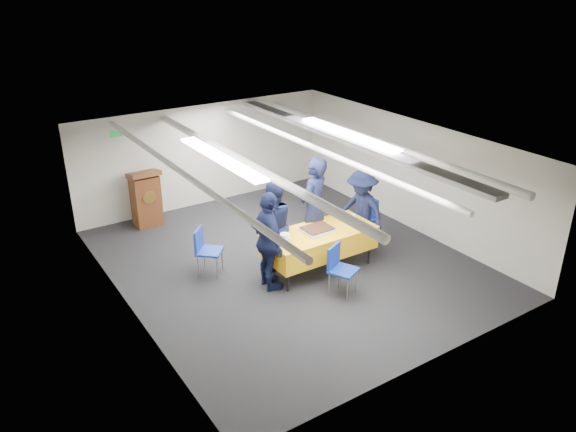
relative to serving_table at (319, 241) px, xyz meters
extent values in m
plane|color=black|center=(-0.31, 0.53, -0.56)|extent=(7.00, 7.00, 0.00)
cube|color=beige|center=(-0.31, 4.02, 0.59)|extent=(6.00, 0.02, 2.30)
cube|color=beige|center=(-3.30, 0.53, 0.59)|extent=(0.02, 7.00, 2.30)
cube|color=beige|center=(2.68, 0.53, 0.59)|extent=(0.02, 7.00, 2.30)
cube|color=silver|center=(-0.31, 0.53, 1.73)|extent=(6.00, 7.00, 0.02)
cylinder|color=silver|center=(-2.31, 0.53, 1.62)|extent=(0.10, 6.90, 0.10)
cylinder|color=silver|center=(-1.21, 0.53, 1.58)|extent=(0.14, 6.90, 0.14)
cylinder|color=silver|center=(0.29, 0.53, 1.54)|extent=(0.10, 6.90, 0.10)
cylinder|color=silver|center=(1.59, 0.53, 1.50)|extent=(0.14, 6.90, 0.14)
cube|color=gray|center=(0.89, 0.53, 1.64)|extent=(0.28, 6.90, 0.08)
cube|color=white|center=(-1.61, 0.53, 1.71)|extent=(0.25, 2.60, 0.04)
cube|color=white|center=(0.99, 0.53, 1.71)|extent=(0.25, 2.60, 0.04)
cube|color=#0C591E|center=(-2.21, 4.00, 1.39)|extent=(0.30, 0.04, 0.12)
cylinder|color=black|center=(-0.90, -0.34, -0.38)|extent=(0.04, 0.04, 0.36)
cylinder|color=black|center=(0.90, -0.34, -0.38)|extent=(0.04, 0.04, 0.36)
cylinder|color=black|center=(-0.90, 0.34, -0.38)|extent=(0.04, 0.04, 0.36)
cylinder|color=black|center=(0.90, 0.34, -0.38)|extent=(0.04, 0.04, 0.36)
cube|color=yellow|center=(0.00, 0.00, -0.01)|extent=(2.01, 0.90, 0.39)
cube|color=yellow|center=(0.00, 0.00, 0.20)|extent=(2.03, 0.92, 0.03)
cube|color=white|center=(-0.06, -0.01, 0.24)|extent=(0.52, 0.41, 0.06)
cube|color=black|center=(-0.06, -0.01, 0.29)|extent=(0.50, 0.39, 0.03)
sphere|color=#103795|center=(-0.29, -0.20, 0.29)|extent=(0.04, 0.04, 0.04)
sphere|color=#103795|center=(-0.29, 0.17, 0.29)|extent=(0.04, 0.04, 0.04)
sphere|color=#103795|center=(-0.18, -0.20, 0.29)|extent=(0.04, 0.04, 0.04)
sphere|color=#103795|center=(-0.18, 0.17, 0.29)|extent=(0.04, 0.04, 0.04)
sphere|color=#103795|center=(-0.06, -0.20, 0.29)|extent=(0.04, 0.04, 0.04)
sphere|color=#103795|center=(-0.06, 0.17, 0.29)|extent=(0.04, 0.04, 0.04)
sphere|color=#103795|center=(0.05, -0.20, 0.29)|extent=(0.04, 0.04, 0.04)
sphere|color=#103795|center=(0.05, 0.17, 0.29)|extent=(0.04, 0.04, 0.04)
sphere|color=#103795|center=(0.17, -0.20, 0.29)|extent=(0.04, 0.04, 0.04)
sphere|color=#103795|center=(0.17, 0.17, 0.29)|extent=(0.04, 0.04, 0.04)
sphere|color=#103795|center=(-0.31, -0.11, 0.29)|extent=(0.04, 0.04, 0.04)
sphere|color=#103795|center=(0.19, -0.11, 0.29)|extent=(0.04, 0.04, 0.04)
sphere|color=#103795|center=(-0.31, -0.01, 0.29)|extent=(0.04, 0.04, 0.04)
sphere|color=#103795|center=(0.19, -0.01, 0.29)|extent=(0.04, 0.04, 0.04)
sphere|color=#103795|center=(-0.31, 0.08, 0.29)|extent=(0.04, 0.04, 0.04)
sphere|color=#103795|center=(0.19, 0.08, 0.29)|extent=(0.04, 0.04, 0.04)
cylinder|color=white|center=(-0.77, -0.05, 0.27)|extent=(0.20, 0.20, 0.11)
cylinder|color=white|center=(-0.77, -0.05, 0.35)|extent=(0.17, 0.17, 0.05)
cylinder|color=white|center=(0.65, -0.05, 0.27)|extent=(0.23, 0.23, 0.12)
cylinder|color=white|center=(0.65, -0.05, 0.36)|extent=(0.19, 0.19, 0.05)
cube|color=brown|center=(-1.91, 3.58, -0.01)|extent=(0.55, 0.45, 1.10)
cube|color=brown|center=(-1.91, 3.55, 0.59)|extent=(0.62, 0.53, 0.21)
cylinder|color=gold|center=(-1.91, 3.34, 0.14)|extent=(0.28, 0.02, 0.28)
cylinder|color=gray|center=(-0.26, -1.14, -0.34)|extent=(0.02, 0.02, 0.43)
cylinder|color=gray|center=(0.05, -1.00, -0.34)|extent=(0.02, 0.02, 0.43)
cylinder|color=gray|center=(-0.40, -0.83, -0.34)|extent=(0.02, 0.02, 0.43)
cylinder|color=gray|center=(-0.09, -0.69, -0.34)|extent=(0.02, 0.02, 0.43)
cube|color=#133097|center=(-0.17, -0.92, -0.11)|extent=(0.56, 0.56, 0.04)
cube|color=#133097|center=(-0.25, -0.74, 0.11)|extent=(0.38, 0.20, 0.40)
cylinder|color=gray|center=(1.28, 0.66, -0.34)|extent=(0.02, 0.02, 0.43)
cylinder|color=gray|center=(1.29, 0.32, -0.34)|extent=(0.02, 0.02, 0.43)
cylinder|color=gray|center=(1.62, 0.67, -0.34)|extent=(0.02, 0.02, 0.43)
cylinder|color=gray|center=(1.63, 0.33, -0.34)|extent=(0.02, 0.02, 0.43)
cube|color=#133097|center=(1.45, 0.50, -0.11)|extent=(0.43, 0.43, 0.04)
cube|color=#133097|center=(1.64, 0.50, 0.11)|extent=(0.05, 0.40, 0.40)
cylinder|color=gray|center=(-1.72, 0.69, -0.34)|extent=(0.02, 0.02, 0.43)
cylinder|color=gray|center=(-1.49, 0.94, -0.34)|extent=(0.02, 0.02, 0.43)
cylinder|color=gray|center=(-1.97, 0.92, -0.34)|extent=(0.02, 0.02, 0.43)
cylinder|color=gray|center=(-1.73, 1.17, -0.34)|extent=(0.02, 0.02, 0.43)
cube|color=#133097|center=(-1.73, 0.93, -0.11)|extent=(0.59, 0.59, 0.04)
cube|color=#133097|center=(-1.87, 1.06, 0.11)|extent=(0.30, 0.32, 0.40)
imported|color=black|center=(0.23, 0.51, 0.42)|extent=(0.84, 0.72, 1.95)
imported|color=black|center=(-0.67, 0.52, 0.28)|extent=(0.87, 0.71, 1.67)
imported|color=black|center=(-1.08, -0.05, 0.31)|extent=(0.60, 1.08, 1.75)
imported|color=black|center=(1.13, 0.22, 0.25)|extent=(0.76, 1.13, 1.62)
camera|label=1|loc=(-5.40, -7.21, 4.50)|focal=35.00mm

